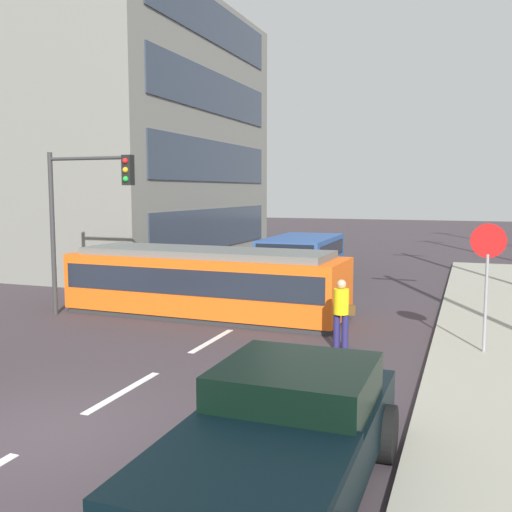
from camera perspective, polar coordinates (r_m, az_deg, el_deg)
name	(u,v)px	position (r m, az deg, el deg)	size (l,w,h in m)	color
ground_plane	(265,310)	(18.55, 0.85, -5.28)	(120.00, 120.00, 0.00)	#3B3338
sidewalk_curb_right	(507,366)	(13.68, 23.09, -9.73)	(3.20, 36.00, 0.14)	#9A9888
lane_stripe_1	(124,392)	(11.55, -12.67, -12.67)	(0.16, 2.40, 0.01)	silver
lane_stripe_2	(212,341)	(14.92, -4.27, -8.16)	(0.16, 2.40, 0.01)	silver
lane_stripe_3	(305,287)	(23.02, 4.77, -3.00)	(0.16, 2.40, 0.01)	silver
lane_stripe_4	(338,268)	(28.79, 7.93, -1.16)	(0.16, 2.40, 0.01)	silver
corner_building	(70,139)	(32.97, -17.54, 10.70)	(16.76, 15.05, 12.80)	slate
streetcar_tram	(205,281)	(17.77, -4.92, -2.42)	(8.49, 2.78, 2.00)	#EF5B15
city_bus	(302,256)	(24.35, 4.45, -0.01)	(2.63, 5.22, 1.84)	#2C4E8E
pedestrian_crossing	(341,310)	(14.04, 8.26, -5.20)	(0.51, 0.36, 1.67)	navy
pickup_truck_parked	(284,437)	(7.42, 2.73, -17.03)	(2.29, 5.01, 1.55)	black
stop_sign	(487,261)	(13.98, 21.46, -0.43)	(0.76, 0.07, 2.88)	gray
traffic_light_mast	(84,202)	(17.88, -16.32, 5.06)	(2.86, 0.33, 4.85)	#333333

